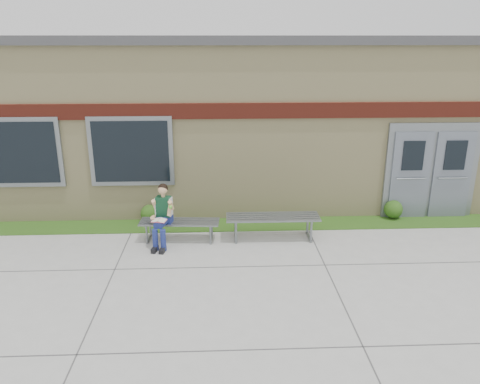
{
  "coord_description": "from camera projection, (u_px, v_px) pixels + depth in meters",
  "views": [
    {
      "loc": [
        -0.99,
        -7.5,
        4.16
      ],
      "look_at": [
        -0.58,
        1.7,
        1.11
      ],
      "focal_mm": 35.0,
      "sensor_mm": 36.0,
      "label": 1
    }
  ],
  "objects": [
    {
      "name": "bench_left",
      "position": [
        180.0,
        225.0,
        9.99
      ],
      "size": [
        1.71,
        0.58,
        0.44
      ],
      "rotation": [
        0.0,
        0.0,
        -0.06
      ],
      "color": "slate",
      "rests_on": "ground"
    },
    {
      "name": "ground",
      "position": [
        276.0,
        279.0,
        8.46
      ],
      "size": [
        80.0,
        80.0,
        0.0
      ],
      "primitive_type": "plane",
      "color": "#9E9E99",
      "rests_on": "ground"
    },
    {
      "name": "school_building",
      "position": [
        254.0,
        112.0,
        13.48
      ],
      "size": [
        16.2,
        6.22,
        4.2
      ],
      "color": "beige",
      "rests_on": "ground"
    },
    {
      "name": "shrub_east",
      "position": [
        393.0,
        209.0,
        11.22
      ],
      "size": [
        0.44,
        0.44,
        0.44
      ],
      "primitive_type": "sphere",
      "color": "#1F4913",
      "rests_on": "grass_strip"
    },
    {
      "name": "grass_strip",
      "position": [
        263.0,
        224.0,
        10.92
      ],
      "size": [
        16.0,
        0.8,
        0.02
      ],
      "primitive_type": "cube",
      "color": "#1F4913",
      "rests_on": "ground"
    },
    {
      "name": "girl",
      "position": [
        162.0,
        214.0,
        9.68
      ],
      "size": [
        0.47,
        0.81,
        1.3
      ],
      "rotation": [
        0.0,
        0.0,
        -0.2
      ],
      "color": "navy",
      "rests_on": "ground"
    },
    {
      "name": "shrub_mid",
      "position": [
        150.0,
        213.0,
        10.98
      ],
      "size": [
        0.42,
        0.42,
        0.42
      ],
      "primitive_type": "sphere",
      "color": "#1F4913",
      "rests_on": "grass_strip"
    },
    {
      "name": "bench_right",
      "position": [
        273.0,
        221.0,
        10.05
      ],
      "size": [
        2.0,
        0.57,
        0.52
      ],
      "rotation": [
        0.0,
        0.0,
        -0.01
      ],
      "color": "slate",
      "rests_on": "ground"
    }
  ]
}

